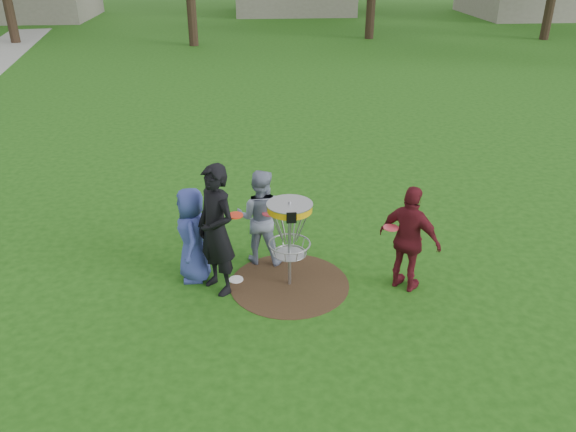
{
  "coord_description": "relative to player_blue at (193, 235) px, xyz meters",
  "views": [
    {
      "loc": [
        -0.57,
        -7.11,
        4.67
      ],
      "look_at": [
        0.0,
        0.3,
        1.0
      ],
      "focal_mm": 35.0,
      "sensor_mm": 36.0,
      "label": 1
    }
  ],
  "objects": [
    {
      "name": "player_grey",
      "position": [
        1.02,
        0.45,
        0.04
      ],
      "size": [
        0.86,
        0.74,
        1.56
      ],
      "primitive_type": "imported",
      "rotation": [
        0.0,
        0.0,
        2.93
      ],
      "color": "#7F8AA4",
      "rests_on": "ground"
    },
    {
      "name": "player_maroon",
      "position": [
        3.13,
        -0.51,
        0.07
      ],
      "size": [
        0.97,
        0.93,
        1.62
      ],
      "primitive_type": "imported",
      "rotation": [
        0.0,
        0.0,
        2.4
      ],
      "color": "maroon",
      "rests_on": "ground"
    },
    {
      "name": "player_black",
      "position": [
        0.37,
        -0.34,
        0.24
      ],
      "size": [
        0.81,
        0.85,
        1.96
      ],
      "primitive_type": "imported",
      "rotation": [
        0.0,
        0.0,
        -0.9
      ],
      "color": "black",
      "rests_on": "ground"
    },
    {
      "name": "player_blue",
      "position": [
        0.0,
        0.0,
        0.0
      ],
      "size": [
        0.53,
        0.76,
        1.48
      ],
      "primitive_type": "imported",
      "rotation": [
        0.0,
        0.0,
        -1.49
      ],
      "color": "#354194",
      "rests_on": "ground"
    },
    {
      "name": "ground",
      "position": [
        1.42,
        -0.3,
        -0.74
      ],
      "size": [
        100.0,
        100.0,
        0.0
      ],
      "primitive_type": "plane",
      "color": "#19470F",
      "rests_on": "ground"
    },
    {
      "name": "disc_golf_basket",
      "position": [
        1.42,
        -0.3,
        0.28
      ],
      "size": [
        0.66,
        0.67,
        1.38
      ],
      "color": "#9EA0A5",
      "rests_on": "ground"
    },
    {
      "name": "dirt_patch",
      "position": [
        1.42,
        -0.3,
        -0.74
      ],
      "size": [
        1.8,
        1.8,
        0.01
      ],
      "primitive_type": "cylinder",
      "color": "#47331E",
      "rests_on": "ground"
    },
    {
      "name": "disc_on_grass",
      "position": [
        0.61,
        -0.13,
        -0.73
      ],
      "size": [
        0.22,
        0.22,
        0.02
      ],
      "primitive_type": "cylinder",
      "color": "white",
      "rests_on": "ground"
    },
    {
      "name": "held_discs",
      "position": [
        1.23,
        -0.16,
        0.27
      ],
      "size": [
        2.8,
        0.9,
        0.31
      ],
      "color": "yellow",
      "rests_on": "ground"
    }
  ]
}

